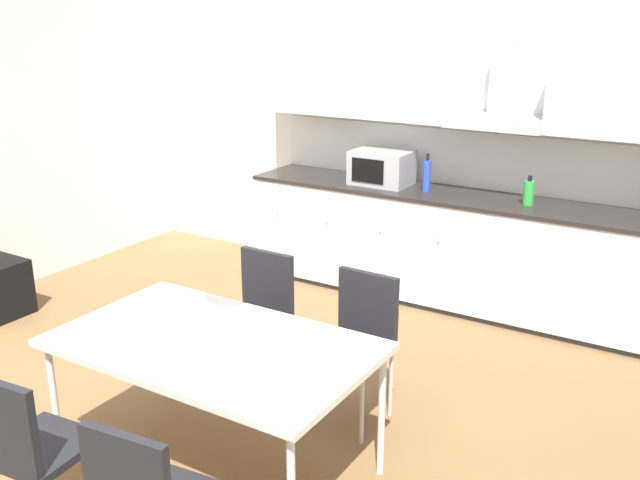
# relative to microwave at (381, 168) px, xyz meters

# --- Properties ---
(ground_plane) EXTENTS (8.64, 8.77, 0.02)m
(ground_plane) POSITION_rel_microwave_xyz_m (0.20, -2.62, -1.07)
(ground_plane) COLOR brown
(wall_back) EXTENTS (6.91, 0.10, 2.75)m
(wall_back) POSITION_rel_microwave_xyz_m (0.20, 0.36, 0.32)
(wall_back) COLOR white
(wall_back) RESTS_ON ground_plane
(kitchen_counter) EXTENTS (4.03, 0.64, 0.92)m
(kitchen_counter) POSITION_rel_microwave_xyz_m (0.91, 0.00, -0.59)
(kitchen_counter) COLOR #333333
(kitchen_counter) RESTS_ON ground_plane
(backsplash_tile) EXTENTS (4.01, 0.02, 0.46)m
(backsplash_tile) POSITION_rel_microwave_xyz_m (0.91, 0.30, 0.09)
(backsplash_tile) COLOR silver
(backsplash_tile) RESTS_ON kitchen_counter
(upper_wall_cabinets) EXTENTS (4.01, 0.40, 0.61)m
(upper_wall_cabinets) POSITION_rel_microwave_xyz_m (0.91, 0.14, 0.69)
(upper_wall_cabinets) COLOR silver
(microwave) EXTENTS (0.48, 0.35, 0.28)m
(microwave) POSITION_rel_microwave_xyz_m (0.00, 0.00, 0.00)
(microwave) COLOR #ADADB2
(microwave) RESTS_ON kitchen_counter
(bottle_blue) EXTENTS (0.06, 0.06, 0.31)m
(bottle_blue) POSITION_rel_microwave_xyz_m (0.42, -0.03, -0.01)
(bottle_blue) COLOR blue
(bottle_blue) RESTS_ON kitchen_counter
(bottle_green) EXTENTS (0.08, 0.08, 0.22)m
(bottle_green) POSITION_rel_microwave_xyz_m (1.23, -0.02, -0.05)
(bottle_green) COLOR green
(bottle_green) RESTS_ON kitchen_counter
(dining_table) EXTENTS (1.59, 0.94, 0.74)m
(dining_table) POSITION_rel_microwave_xyz_m (0.48, -2.76, -0.36)
(dining_table) COLOR silver
(dining_table) RESTS_ON ground_plane
(chair_near_left) EXTENTS (0.43, 0.43, 0.87)m
(chair_near_left) POSITION_rel_microwave_xyz_m (0.13, -3.62, -0.52)
(chair_near_left) COLOR black
(chair_near_left) RESTS_ON ground_plane
(chair_far_left) EXTENTS (0.40, 0.40, 0.87)m
(chair_far_left) POSITION_rel_microwave_xyz_m (0.12, -1.91, -0.52)
(chair_far_left) COLOR black
(chair_far_left) RESTS_ON ground_plane
(chair_far_right) EXTENTS (0.41, 0.41, 0.87)m
(chair_far_right) POSITION_rel_microwave_xyz_m (0.84, -1.91, -0.52)
(chair_far_right) COLOR black
(chair_far_right) RESTS_ON ground_plane
(pendant_lamp) EXTENTS (0.32, 0.32, 0.22)m
(pendant_lamp) POSITION_rel_microwave_xyz_m (0.48, -2.76, 0.71)
(pendant_lamp) COLOR silver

